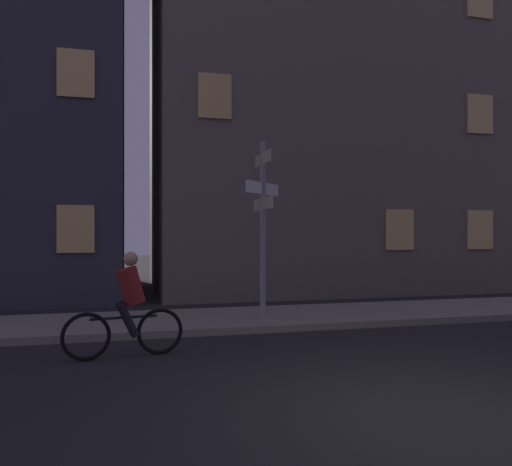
# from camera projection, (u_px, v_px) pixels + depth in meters

# --- Properties ---
(ground_plane) EXTENTS (80.00, 80.00, 0.00)m
(ground_plane) POSITION_uv_depth(u_px,v_px,m) (434.00, 414.00, 5.28)
(ground_plane) COLOR #232326
(sidewalk_kerb) EXTENTS (40.00, 2.56, 0.14)m
(sidewalk_kerb) POSITION_uv_depth(u_px,v_px,m) (275.00, 318.00, 10.93)
(sidewalk_kerb) COLOR gray
(sidewalk_kerb) RESTS_ON ground_plane
(signpost) EXTENTS (0.93, 1.42, 3.63)m
(signpost) POSITION_uv_depth(u_px,v_px,m) (263.00, 215.00, 10.35)
(signpost) COLOR gray
(signpost) RESTS_ON sidewalk_kerb
(cyclist) EXTENTS (1.81, 0.38, 1.61)m
(cyclist) POSITION_uv_depth(u_px,v_px,m) (127.00, 308.00, 7.72)
(cyclist) COLOR black
(cyclist) RESTS_ON ground_plane
(building_right_block) EXTENTS (13.82, 7.83, 20.89)m
(building_right_block) POSITION_uv_depth(u_px,v_px,m) (345.00, 3.00, 18.74)
(building_right_block) COLOR #6B6056
(building_right_block) RESTS_ON ground_plane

